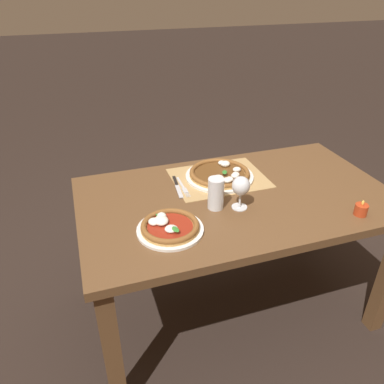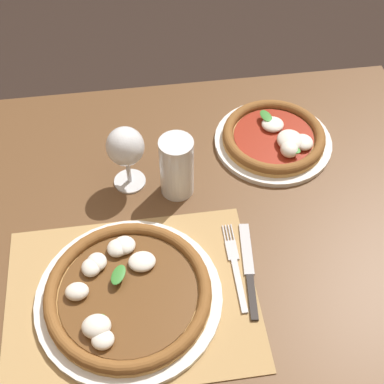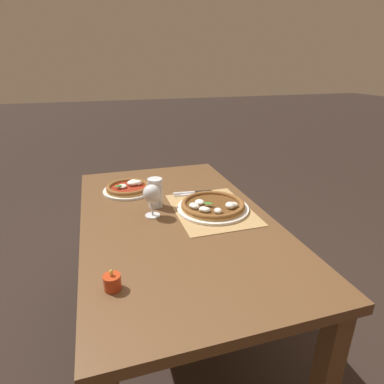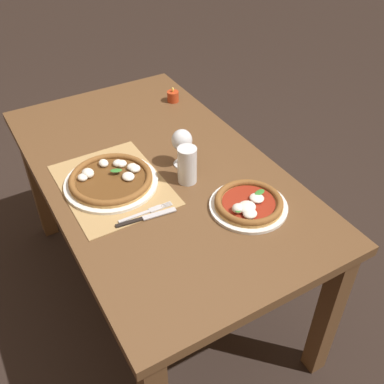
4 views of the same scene
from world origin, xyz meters
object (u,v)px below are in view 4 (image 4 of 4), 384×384
Objects in this scene: wine_glass at (182,142)px; fork at (146,212)px; pizza_far at (249,204)px; votive_candle at (173,97)px; pint_glass at (187,166)px; pizza_near at (111,179)px; knife at (146,217)px.

fork is (0.19, -0.25, -0.10)m from wine_glass.
pizza_far is 0.83m from votive_candle.
wine_glass is 0.53m from votive_candle.
wine_glass is at bearing 127.23° from fork.
wine_glass is 0.11m from pint_glass.
wine_glass reaches higher than votive_candle.
pint_glass is at bearing -156.30° from pizza_far.
wine_glass is 0.77× the size of fork.
knife is (0.24, 0.03, -0.02)m from pizza_near.
knife is at bearing -50.56° from wine_glass.
pizza_near is at bearing -116.06° from pint_glass.
fork is at bearing -67.76° from pint_glass.
pizza_near is 0.51m from pizza_far.
wine_glass is (-0.34, -0.07, 0.09)m from pizza_far.
votive_candle is at bearing 145.41° from knife.
pint_glass is (0.10, -0.04, -0.04)m from wine_glass.
pizza_near is 1.27× the size of pizza_far.
votive_candle reaches higher than knife.
pizza_near reaches higher than knife.
pizza_far is at bearing 44.53° from pizza_near.
fork is 2.78× the size of votive_candle.
pizza_far is at bearing 68.54° from knife.
knife is (0.02, -0.01, 0.00)m from fork.
wine_glass is at bearing -168.32° from pizza_far.
votive_candle is at bearing 145.07° from fork.
pint_glass is at bearing 112.24° from fork.
wine_glass is 0.35m from knife.
wine_glass is 1.07× the size of pint_glass.
pizza_near is 1.74× the size of fork.
pizza_far is at bearing 11.68° from wine_glass.
pizza_near reaches higher than fork.
knife reaches higher than fork.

